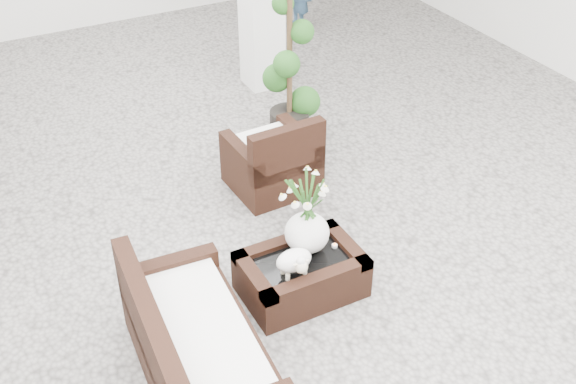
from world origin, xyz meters
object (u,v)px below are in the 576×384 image
coffee_table (301,276)px  armchair (271,151)px  topiary (290,59)px  loveseat (200,339)px

coffee_table → armchair: armchair is taller
armchair → topiary: bearing=-129.9°
loveseat → topiary: bearing=-34.2°
coffee_table → loveseat: loveseat is taller
loveseat → coffee_table: bearing=-61.5°
loveseat → armchair: bearing=-34.3°
coffee_table → loveseat: bearing=-155.3°
armchair → loveseat: (-1.45, -1.85, 0.01)m
coffee_table → topiary: size_ratio=0.53×
coffee_table → armchair: size_ratio=1.17×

